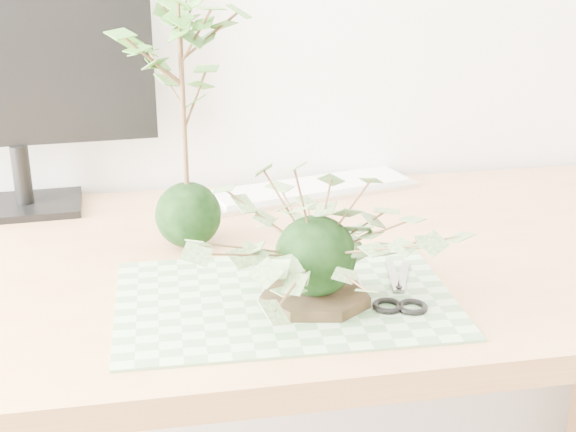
% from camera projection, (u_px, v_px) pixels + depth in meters
% --- Properties ---
extents(desk, '(1.60, 0.70, 0.74)m').
position_uv_depth(desk, '(294.00, 307.00, 1.25)').
color(desk, tan).
rests_on(desk, ground_plane).
extents(cutting_mat, '(0.46, 0.31, 0.00)m').
position_uv_depth(cutting_mat, '(285.00, 299.00, 1.08)').
color(cutting_mat, '#577E53').
rests_on(cutting_mat, desk).
extents(stone_dish, '(0.18, 0.18, 0.01)m').
position_uv_depth(stone_dish, '(315.00, 298.00, 1.06)').
color(stone_dish, black).
rests_on(stone_dish, cutting_mat).
extents(ivy_kokedama, '(0.31, 0.31, 0.21)m').
position_uv_depth(ivy_kokedama, '(316.00, 220.00, 1.02)').
color(ivy_kokedama, black).
rests_on(ivy_kokedama, stone_dish).
extents(maple_kokedama, '(0.25, 0.25, 0.43)m').
position_uv_depth(maple_kokedama, '(181.00, 54.00, 1.15)').
color(maple_kokedama, black).
rests_on(maple_kokedama, desk).
extents(keyboard, '(0.41, 0.21, 0.02)m').
position_uv_depth(keyboard, '(311.00, 189.00, 1.50)').
color(keyboard, silver).
rests_on(keyboard, desk).
extents(monitor, '(0.48, 0.15, 0.42)m').
position_uv_depth(monitor, '(10.00, 72.00, 1.33)').
color(monitor, black).
rests_on(monitor, desk).
extents(scissors, '(0.08, 0.17, 0.01)m').
position_uv_depth(scissors, '(405.00, 299.00, 1.07)').
color(scissors, gray).
rests_on(scissors, cutting_mat).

